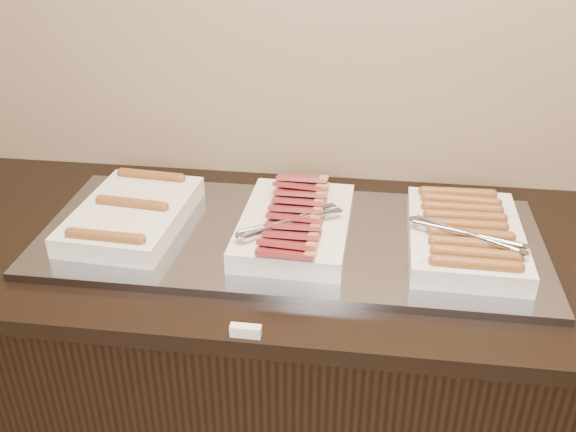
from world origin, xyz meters
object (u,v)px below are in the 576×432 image
object	(u,v)px
dish_left	(132,214)
dish_right	(465,235)
counter	(296,379)
warming_tray	(290,238)
dish_center	(295,223)

from	to	relation	value
dish_left	dish_right	distance (m)	0.80
counter	dish_right	distance (m)	0.63
counter	warming_tray	distance (m)	0.46
dish_center	dish_left	bearing A→B (deg)	-178.97
warming_tray	dish_center	bearing A→B (deg)	-15.53
warming_tray	dish_right	distance (m)	0.41
dish_left	dish_right	world-z (taller)	dish_right
counter	dish_left	size ratio (longest dim) A/B	5.28
dish_left	dish_center	xyz separation A→B (m)	(0.40, -0.00, 0.01)
counter	warming_tray	size ratio (longest dim) A/B	1.72
warming_tray	dish_right	size ratio (longest dim) A/B	3.09
dish_center	dish_right	distance (m)	0.40
counter	dish_left	xyz separation A→B (m)	(-0.41, 0.00, 0.49)
warming_tray	dish_left	world-z (taller)	dish_left
warming_tray	dish_left	size ratio (longest dim) A/B	3.08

